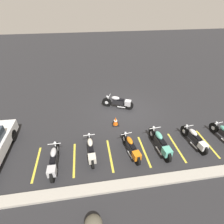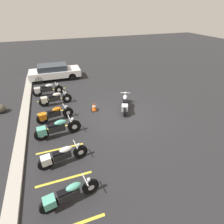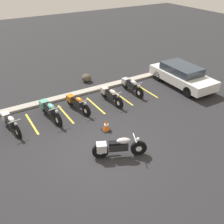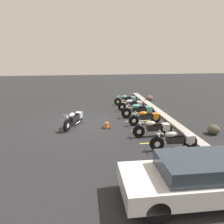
{
  "view_description": "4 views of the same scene",
  "coord_description": "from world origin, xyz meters",
  "views": [
    {
      "loc": [
        2.46,
        9.68,
        6.62
      ],
      "look_at": [
        1.15,
        1.32,
        0.88
      ],
      "focal_mm": 28.0,
      "sensor_mm": 36.0,
      "label": 1
    },
    {
      "loc": [
        -8.27,
        3.52,
        5.61
      ],
      "look_at": [
        -0.58,
        0.8,
        0.64
      ],
      "focal_mm": 28.0,
      "sensor_mm": 36.0,
      "label": 2
    },
    {
      "loc": [
        -4.04,
        -7.32,
        6.97
      ],
      "look_at": [
        1.19,
        1.3,
        0.98
      ],
      "focal_mm": 42.0,
      "sensor_mm": 36.0,
      "label": 3
    },
    {
      "loc": [
        12.64,
        0.14,
        4.15
      ],
      "look_at": [
        -0.52,
        1.95,
        0.52
      ],
      "focal_mm": 35.0,
      "sensor_mm": 36.0,
      "label": 4
    }
  ],
  "objects": [
    {
      "name": "parked_bike_5",
      "position": [
        4.22,
        4.13,
        0.45
      ],
      "size": [
        0.6,
        2.15,
        0.85
      ],
      "rotation": [
        0.0,
        0.0,
        -1.58
      ],
      "color": "black",
      "rests_on": "ground"
    },
    {
      "name": "ground",
      "position": [
        0.0,
        0.0,
        0.0
      ],
      "size": [
        60.0,
        60.0,
        0.0
      ],
      "primitive_type": "plane",
      "color": "#262628"
    },
    {
      "name": "parked_bike_1",
      "position": [
        -2.79,
        3.78,
        0.43
      ],
      "size": [
        0.64,
        2.03,
        0.8
      ],
      "rotation": [
        0.0,
        0.0,
        -1.43
      ],
      "color": "black",
      "rests_on": "ground"
    },
    {
      "name": "traffic_cone",
      "position": [
        0.96,
        1.44,
        0.25
      ],
      "size": [
        0.4,
        0.4,
        0.55
      ],
      "color": "black",
      "rests_on": "ground"
    },
    {
      "name": "concrete_curb",
      "position": [
        0.0,
        5.52,
        0.06
      ],
      "size": [
        18.0,
        0.5,
        0.12
      ],
      "primitive_type": "cube",
      "color": "#A8A399",
      "rests_on": "ground"
    },
    {
      "name": "parked_bike_2",
      "position": [
        -0.89,
        3.84,
        0.48
      ],
      "size": [
        0.65,
        2.28,
        0.9
      ],
      "rotation": [
        0.0,
        0.0,
        -1.48
      ],
      "color": "black",
      "rests_on": "ground"
    },
    {
      "name": "car_white",
      "position": [
        7.47,
        3.32,
        0.68
      ],
      "size": [
        1.87,
        4.33,
        1.29
      ],
      "rotation": [
        0.0,
        0.0,
        -1.59
      ],
      "color": "black",
      "rests_on": "ground"
    },
    {
      "name": "parked_bike_4",
      "position": [
        2.55,
        3.72,
        0.44
      ],
      "size": [
        0.59,
        2.09,
        0.82
      ],
      "rotation": [
        0.0,
        0.0,
        -1.53
      ],
      "color": "black",
      "rests_on": "ground"
    },
    {
      "name": "landscape_rock_0",
      "position": [
        2.65,
        6.9,
        0.25
      ],
      "size": [
        0.64,
        0.65,
        0.5
      ],
      "primitive_type": "ellipsoid",
      "rotation": [
        0.0,
        0.0,
        1.52
      ],
      "color": "#4E493C",
      "rests_on": "ground"
    },
    {
      "name": "stall_line_1",
      "position": [
        -3.61,
        3.78,
        0.0
      ],
      "size": [
        0.1,
        2.1,
        0.0
      ],
      "primitive_type": "cube",
      "color": "gold",
      "rests_on": "ground"
    },
    {
      "name": "stall_line_3",
      "position": [
        -0.11,
        3.78,
        0.0
      ],
      "size": [
        0.1,
        2.1,
        0.0
      ],
      "primitive_type": "cube",
      "color": "gold",
      "rests_on": "ground"
    },
    {
      "name": "parked_bike_0",
      "position": [
        -4.59,
        3.74,
        0.42
      ],
      "size": [
        0.66,
        1.99,
        0.79
      ],
      "rotation": [
        0.0,
        0.0,
        -1.41
      ],
      "color": "black",
      "rests_on": "ground"
    },
    {
      "name": "motorcycle_silver_featured",
      "position": [
        0.39,
        -0.38,
        0.46
      ],
      "size": [
        2.07,
        1.08,
        0.87
      ],
      "rotation": [
        0.0,
        0.0,
        -0.42
      ],
      "color": "black",
      "rests_on": "ground"
    },
    {
      "name": "stall_line_4",
      "position": [
        1.64,
        3.78,
        0.0
      ],
      "size": [
        0.1,
        2.1,
        0.0
      ],
      "primitive_type": "cube",
      "color": "gold",
      "rests_on": "ground"
    },
    {
      "name": "parked_bike_3",
      "position": [
        0.6,
        3.87,
        0.43
      ],
      "size": [
        0.7,
        2.04,
        0.81
      ],
      "rotation": [
        0.0,
        0.0,
        -1.39
      ],
      "color": "black",
      "rests_on": "ground"
    },
    {
      "name": "stall_line_6",
      "position": [
        5.13,
        3.78,
        0.0
      ],
      "size": [
        0.1,
        2.1,
        0.0
      ],
      "primitive_type": "cube",
      "color": "gold",
      "rests_on": "ground"
    },
    {
      "name": "stall_line_5",
      "position": [
        3.38,
        3.78,
        0.0
      ],
      "size": [
        0.1,
        2.1,
        0.0
      ],
      "primitive_type": "cube",
      "color": "gold",
      "rests_on": "ground"
    },
    {
      "name": "stall_line_2",
      "position": [
        -1.86,
        3.78,
        0.0
      ],
      "size": [
        0.1,
        2.1,
        0.0
      ],
      "primitive_type": "cube",
      "color": "gold",
      "rests_on": "ground"
    }
  ]
}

